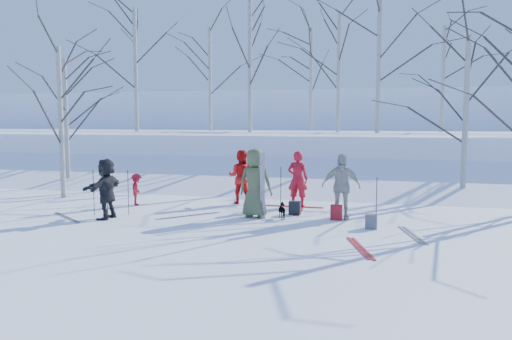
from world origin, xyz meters
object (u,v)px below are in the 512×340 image
(skier_cream_east, at_px, (341,186))
(skier_olive_center, at_px, (255,183))
(skier_grey_west, at_px, (106,189))
(backpack_red, at_px, (336,212))
(dog, at_px, (283,211))
(skier_redor_behind, at_px, (241,177))
(skier_red_seated, at_px, (137,189))
(skier_red_north, at_px, (298,179))
(backpack_dark, at_px, (295,208))
(backpack_grey, at_px, (371,222))

(skier_cream_east, bearing_deg, skier_olive_center, -179.99)
(skier_grey_west, height_order, backpack_red, skier_grey_west)
(skier_olive_center, bearing_deg, dog, -177.49)
(skier_redor_behind, xyz_separation_m, backpack_red, (3.36, -1.98, -0.69))
(backpack_red, bearing_deg, skier_redor_behind, 149.56)
(skier_red_seated, height_order, skier_grey_west, skier_grey_west)
(skier_red_seated, bearing_deg, dog, -120.47)
(skier_olive_center, height_order, skier_red_seated, skier_olive_center)
(skier_grey_west, bearing_deg, skier_olive_center, 110.59)
(skier_red_north, bearing_deg, backpack_dark, 100.63)
(skier_red_north, bearing_deg, skier_red_seated, 15.38)
(skier_olive_center, relative_size, skier_redor_behind, 1.10)
(backpack_dark, bearing_deg, skier_redor_behind, 144.57)
(skier_grey_west, distance_m, backpack_grey, 7.36)
(skier_red_north, distance_m, backpack_dark, 1.52)
(skier_redor_behind, bearing_deg, skier_grey_west, 48.08)
(skier_cream_east, height_order, backpack_grey, skier_cream_east)
(skier_red_north, bearing_deg, backpack_grey, 135.15)
(skier_olive_center, bearing_deg, skier_red_north, -109.95)
(skier_grey_west, bearing_deg, skier_redor_behind, 142.44)
(backpack_red, bearing_deg, dog, -171.50)
(skier_red_seated, xyz_separation_m, backpack_red, (6.59, -0.80, -0.31))
(skier_olive_center, bearing_deg, backpack_dark, -142.76)
(skier_red_seated, height_order, backpack_grey, skier_red_seated)
(dog, bearing_deg, backpack_red, 159.31)
(skier_cream_east, relative_size, backpack_red, 4.42)
(skier_redor_behind, bearing_deg, skier_cream_east, 151.71)
(skier_red_north, xyz_separation_m, skier_red_seated, (-5.17, -1.02, -0.38))
(dog, distance_m, backpack_grey, 2.56)
(skier_red_north, relative_size, dog, 3.36)
(skier_olive_center, xyz_separation_m, skier_red_north, (0.89, 2.02, -0.09))
(skier_redor_behind, xyz_separation_m, skier_cream_east, (3.46, -1.78, 0.03))
(skier_redor_behind, xyz_separation_m, backpack_grey, (4.34, -2.92, -0.71))
(skier_redor_behind, bearing_deg, dog, 129.59)
(skier_red_north, distance_m, dog, 2.15)
(skier_redor_behind, distance_m, skier_grey_west, 4.54)
(skier_grey_west, distance_m, backpack_red, 6.53)
(backpack_dark, bearing_deg, skier_olive_center, -146.57)
(skier_redor_behind, relative_size, backpack_dark, 4.50)
(backpack_dark, bearing_deg, skier_grey_west, -159.02)
(skier_red_seated, bearing_deg, backpack_dark, -112.58)
(skier_red_seated, distance_m, backpack_red, 6.64)
(skier_red_seated, relative_size, skier_grey_west, 0.61)
(backpack_red, xyz_separation_m, backpack_dark, (-1.27, 0.48, -0.01))
(skier_red_north, relative_size, skier_cream_east, 0.98)
(skier_redor_behind, distance_m, backpack_dark, 2.67)
(skier_grey_west, height_order, backpack_grey, skier_grey_west)
(skier_olive_center, relative_size, skier_cream_east, 1.07)
(skier_grey_west, bearing_deg, dog, 107.55)
(backpack_grey, xyz_separation_m, backpack_dark, (-2.24, 1.43, 0.01))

